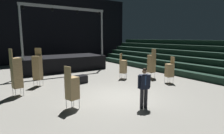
% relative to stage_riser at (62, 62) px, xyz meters
% --- Properties ---
extents(ground_plane, '(22.00, 30.00, 0.10)m').
position_rel_stage_riser_xyz_m(ground_plane, '(0.00, -9.14, -0.74)').
color(ground_plane, gray).
extents(arena_end_wall, '(22.00, 0.30, 8.00)m').
position_rel_stage_riser_xyz_m(arena_end_wall, '(0.00, 5.86, 3.31)').
color(arena_end_wall, black).
rests_on(arena_end_wall, ground_plane).
extents(bleacher_bank_right, '(4.50, 24.00, 2.70)m').
position_rel_stage_riser_xyz_m(bleacher_bank_right, '(8.75, -8.14, 0.66)').
color(bleacher_bank_right, black).
rests_on(bleacher_bank_right, ground_plane).
extents(stage_riser, '(7.27, 3.56, 5.40)m').
position_rel_stage_riser_xyz_m(stage_riser, '(0.00, 0.00, 0.00)').
color(stage_riser, black).
rests_on(stage_riser, ground_plane).
extents(man_with_tie, '(0.57, 0.34, 1.70)m').
position_rel_stage_riser_xyz_m(man_with_tie, '(-0.08, -10.99, 0.27)').
color(man_with_tie, black).
rests_on(man_with_tie, ground_plane).
extents(chair_stack_front_left, '(0.56, 0.56, 1.71)m').
position_rel_stage_riser_xyz_m(chair_stack_front_left, '(4.29, -8.68, 0.17)').
color(chair_stack_front_left, '#B2B5BA').
rests_on(chair_stack_front_left, ground_plane).
extents(chair_stack_front_right, '(0.62, 0.62, 2.31)m').
position_rel_stage_riser_xyz_m(chair_stack_front_right, '(-3.03, -4.85, 0.47)').
color(chair_stack_front_right, '#B2B5BA').
rests_on(chair_stack_front_right, ground_plane).
extents(chair_stack_mid_left, '(0.54, 0.54, 1.79)m').
position_rel_stage_riser_xyz_m(chair_stack_mid_left, '(-2.58, -9.40, 0.21)').
color(chair_stack_mid_left, '#B2B5BA').
rests_on(chair_stack_mid_left, ground_plane).
extents(chair_stack_mid_right, '(0.44, 0.44, 2.14)m').
position_rel_stage_riser_xyz_m(chair_stack_mid_right, '(4.40, -6.95, 0.38)').
color(chair_stack_mid_right, '#B2B5BA').
rests_on(chair_stack_mid_right, ground_plane).
extents(chair_stack_mid_centre, '(0.61, 0.61, 1.79)m').
position_rel_stage_riser_xyz_m(chair_stack_mid_centre, '(2.53, -6.02, 0.21)').
color(chair_stack_mid_centre, '#B2B5BA').
rests_on(chair_stack_mid_centre, ground_plane).
extents(chair_stack_rear_left, '(0.53, 0.53, 2.39)m').
position_rel_stage_riser_xyz_m(chair_stack_rear_left, '(-4.29, -6.25, 0.51)').
color(chair_stack_rear_left, '#B2B5BA').
rests_on(chair_stack_rear_left, ground_plane).
extents(equipment_road_case, '(0.98, 0.73, 0.49)m').
position_rel_stage_riser_xyz_m(equipment_road_case, '(-0.63, -5.56, -0.44)').
color(equipment_road_case, black).
rests_on(equipment_road_case, ground_plane).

